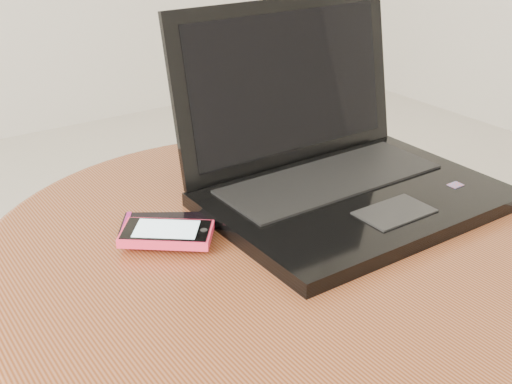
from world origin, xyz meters
TOP-DOWN VIEW (x-y plane):
  - table at (0.05, -0.09)m, footprint 0.70×0.70m
  - laptop at (0.19, -0.04)m, footprint 0.37×0.31m
  - phone_black at (-0.04, -0.00)m, footprint 0.12×0.11m
  - phone_pink at (-0.06, -0.03)m, footprint 0.12×0.11m

SIDE VIEW (x-z plane):
  - table at x=0.05m, z-range 0.16..0.72m
  - phone_black at x=-0.04m, z-range 0.56..0.57m
  - phone_pink at x=-0.06m, z-range 0.57..0.58m
  - laptop at x=0.19m, z-range 0.48..0.72m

